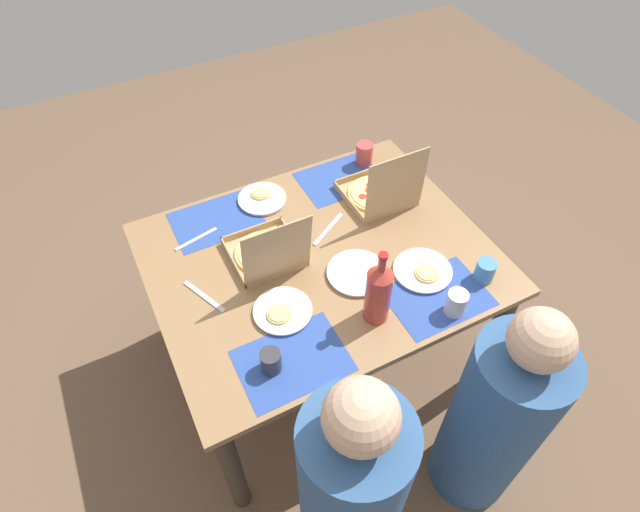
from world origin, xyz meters
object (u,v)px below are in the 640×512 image
plate_far_left (357,273)px  cup_dark (271,361)px  pizza_box_edge_far (267,252)px  diner_left_seat (495,420)px  plate_middle (423,271)px  plate_near_right (282,311)px  plate_far_right (262,198)px  pizza_box_corner_left (380,192)px  cup_red (456,303)px  diner_right_seat (350,495)px  cup_clear_right (485,271)px  cup_clear_left (364,154)px  soda_bottle (378,292)px

plate_far_left → cup_dark: size_ratio=2.69×
plate_far_left → pizza_box_edge_far: bearing=-38.9°
cup_dark → diner_left_seat: 0.82m
plate_middle → plate_near_right: (0.55, -0.07, 0.00)m
plate_far_right → cup_dark: size_ratio=2.44×
plate_far_right → diner_left_seat: bearing=107.3°
pizza_box_corner_left → cup_red: pizza_box_corner_left is taller
pizza_box_edge_far → plate_far_left: 0.35m
plate_middle → diner_right_seat: size_ratio=0.19×
plate_far_left → cup_clear_right: 0.47m
pizza_box_edge_far → plate_near_right: pizza_box_edge_far is taller
pizza_box_corner_left → plate_far_left: (0.29, 0.32, -0.04)m
plate_far_right → plate_near_right: size_ratio=0.98×
plate_middle → cup_dark: size_ratio=2.62×
plate_middle → plate_far_left: size_ratio=0.97×
cup_dark → cup_clear_left: bearing=-135.7°
plate_middle → diner_right_seat: 0.83m
pizza_box_corner_left → cup_dark: 0.91m
plate_near_right → cup_clear_left: bearing=-138.6°
pizza_box_edge_far → soda_bottle: (-0.24, 0.41, 0.09)m
plate_middle → cup_red: 0.20m
plate_near_right → diner_right_seat: (0.05, 0.60, -0.20)m
diner_right_seat → pizza_box_edge_far: bearing=-96.8°
plate_middle → diner_right_seat: (0.60, 0.53, -0.20)m
cup_red → cup_dark: cup_red is taller
cup_clear_left → pizza_box_edge_far: bearing=28.8°
cup_clear_left → cup_dark: bearing=44.3°
plate_middle → cup_red: (0.00, 0.20, 0.04)m
pizza_box_edge_far → diner_left_seat: diner_left_seat is taller
pizza_box_edge_far → cup_red: 0.72m
pizza_box_corner_left → pizza_box_edge_far: (0.56, 0.10, -0.00)m
cup_red → cup_clear_right: size_ratio=1.12×
pizza_box_corner_left → plate_middle: 0.43m
cup_red → diner_right_seat: (0.60, 0.33, -0.24)m
pizza_box_corner_left → plate_near_right: bearing=29.9°
plate_middle → cup_clear_left: size_ratio=2.08×
plate_far_left → diner_right_seat: bearing=59.6°
pizza_box_edge_far → cup_clear_right: pizza_box_edge_far is taller
pizza_box_corner_left → cup_clear_right: (-0.12, 0.55, -0.00)m
diner_left_seat → diner_right_seat: (0.58, 0.00, 0.04)m
plate_far_left → diner_left_seat: size_ratio=0.21×
cup_red → plate_far_left: bearing=-53.8°
cup_clear_right → diner_left_seat: 0.53m
plate_near_right → diner_right_seat: 0.63m
pizza_box_corner_left → diner_left_seat: diner_left_seat is taller
pizza_box_corner_left → plate_far_right: size_ratio=1.47×
plate_far_right → cup_red: (-0.38, 0.85, 0.04)m
pizza_box_edge_far → plate_far_right: pizza_box_edge_far is taller
cup_clear_right → cup_clear_left: cup_clear_left is taller
cup_dark → pizza_box_edge_far: bearing=-111.7°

